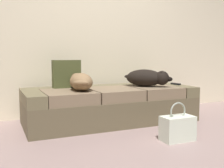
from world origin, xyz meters
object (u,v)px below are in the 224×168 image
(dog_tan, at_px, (80,81))
(tv_remote, at_px, (176,84))
(couch, at_px, (110,105))
(dog_dark, at_px, (147,78))
(throw_pillow, at_px, (66,74))
(handbag, at_px, (177,128))

(dog_tan, relative_size, tv_remote, 3.91)
(couch, bearing_deg, dog_dark, -8.65)
(dog_dark, bearing_deg, throw_pillow, 163.30)
(throw_pillow, bearing_deg, dog_dark, -16.70)
(couch, bearing_deg, throw_pillow, 156.02)
(dog_tan, xyz_separation_m, handbag, (0.71, -0.87, -0.40))
(dog_dark, bearing_deg, tv_remote, 3.09)
(dog_tan, distance_m, handbag, 1.19)
(dog_tan, bearing_deg, throw_pillow, 105.29)
(dog_tan, distance_m, throw_pillow, 0.32)
(couch, relative_size, throw_pillow, 6.12)
(couch, relative_size, tv_remote, 13.87)
(couch, relative_size, dog_dark, 3.77)
(throw_pillow, relative_size, handbag, 0.90)
(tv_remote, bearing_deg, throw_pillow, 162.28)
(tv_remote, height_order, throw_pillow, throw_pillow)
(tv_remote, bearing_deg, couch, 169.88)
(couch, relative_size, dog_tan, 3.55)
(couch, distance_m, handbag, 1.01)
(dog_tan, relative_size, dog_dark, 1.06)
(tv_remote, height_order, handbag, tv_remote)
(dog_dark, distance_m, handbag, 0.99)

